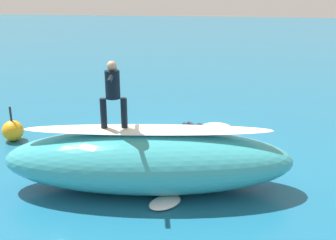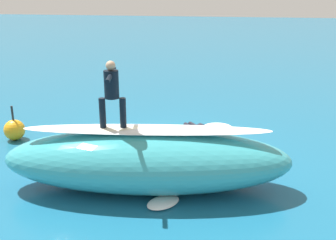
% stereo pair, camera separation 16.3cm
% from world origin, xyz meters
% --- Properties ---
extents(ground_plane, '(120.00, 120.00, 0.00)m').
position_xyz_m(ground_plane, '(0.00, 0.00, 0.00)').
color(ground_plane, '#196084').
extents(wave_crest, '(6.90, 3.05, 1.43)m').
position_xyz_m(wave_crest, '(-0.07, 2.47, 0.72)').
color(wave_crest, teal).
rests_on(wave_crest, ground_plane).
extents(wave_foam_lip, '(5.71, 1.55, 0.08)m').
position_xyz_m(wave_foam_lip, '(-0.07, 2.47, 1.47)').
color(wave_foam_lip, white).
rests_on(wave_foam_lip, wave_crest).
extents(surfboard_riding, '(2.14, 0.98, 0.09)m').
position_xyz_m(surfboard_riding, '(0.68, 2.58, 1.48)').
color(surfboard_riding, '#EAE5C6').
rests_on(surfboard_riding, wave_crest).
extents(surfer_riding, '(0.59, 1.42, 1.51)m').
position_xyz_m(surfer_riding, '(0.68, 2.58, 2.40)').
color(surfer_riding, black).
rests_on(surfer_riding, surfboard_riding).
extents(surfboard_paddling, '(1.71, 1.93, 0.06)m').
position_xyz_m(surfboard_paddling, '(-1.16, -1.06, 0.03)').
color(surfboard_paddling, yellow).
rests_on(surfboard_paddling, ground_plane).
extents(surfer_paddling, '(1.33, 1.55, 0.33)m').
position_xyz_m(surfer_paddling, '(-1.07, -1.17, 0.21)').
color(surfer_paddling, black).
rests_on(surfer_paddling, surfboard_paddling).
extents(buoy_marker, '(0.65, 0.65, 1.10)m').
position_xyz_m(buoy_marker, '(4.75, 0.13, 0.33)').
color(buoy_marker, orange).
rests_on(buoy_marker, ground_plane).
extents(foam_patch_near, '(0.91, 0.96, 0.12)m').
position_xyz_m(foam_patch_near, '(-0.57, 3.16, 0.06)').
color(foam_patch_near, white).
rests_on(foam_patch_near, ground_plane).
extents(foam_patch_mid, '(1.39, 1.37, 0.11)m').
position_xyz_m(foam_patch_mid, '(-1.42, -2.02, 0.05)').
color(foam_patch_mid, white).
rests_on(foam_patch_mid, ground_plane).
extents(foam_patch_far, '(1.33, 1.21, 0.15)m').
position_xyz_m(foam_patch_far, '(1.11, 0.02, 0.08)').
color(foam_patch_far, white).
rests_on(foam_patch_far, ground_plane).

